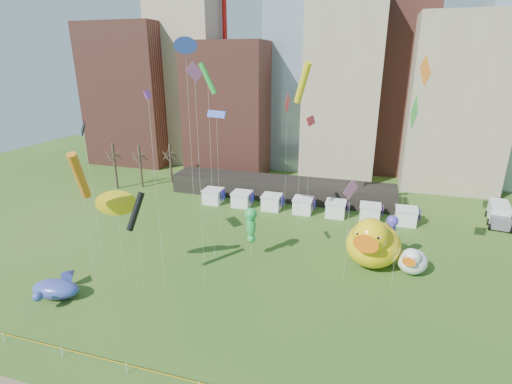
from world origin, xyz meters
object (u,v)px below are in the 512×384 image
(small_duck, at_px, (412,261))
(seahorse_green, at_px, (251,223))
(big_duck, at_px, (373,242))
(box_truck, at_px, (499,214))
(seahorse_purple, at_px, (392,229))
(whale_inflatable, at_px, (57,288))

(small_duck, relative_size, seahorse_green, 0.74)
(small_duck, distance_m, seahorse_green, 18.48)
(big_duck, height_order, seahorse_green, big_duck)
(small_duck, height_order, box_truck, small_duck)
(seahorse_purple, bearing_deg, whale_inflatable, -146.67)
(big_duck, xyz_separation_m, small_duck, (4.34, -0.43, -1.42))
(big_duck, relative_size, small_duck, 1.89)
(big_duck, relative_size, whale_inflatable, 1.43)
(big_duck, height_order, seahorse_purple, big_duck)
(seahorse_green, distance_m, seahorse_purple, 16.15)
(small_duck, xyz_separation_m, seahorse_green, (-18.14, -1.76, 3.03))
(big_duck, height_order, box_truck, big_duck)
(whale_inflatable, height_order, box_truck, box_truck)
(big_duck, bearing_deg, box_truck, 57.63)
(small_duck, bearing_deg, seahorse_green, -157.81)
(seahorse_purple, height_order, whale_inflatable, seahorse_purple)
(seahorse_purple, relative_size, box_truck, 0.85)
(small_duck, relative_size, whale_inflatable, 0.76)
(big_duck, distance_m, seahorse_purple, 2.74)
(big_duck, xyz_separation_m, seahorse_green, (-13.80, -2.19, 1.61))
(seahorse_purple, xyz_separation_m, box_truck, (15.54, 16.54, -2.81))
(whale_inflatable, bearing_deg, seahorse_green, 31.17)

